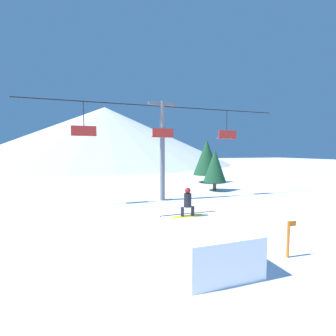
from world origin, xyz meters
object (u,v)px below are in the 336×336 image
snowboarder (188,202)px  pine_tree_near (215,166)px  snow_ramp (206,244)px  trail_marker (289,238)px  distant_skier (163,192)px

snowboarder → pine_tree_near: pine_tree_near is taller
snow_ramp → trail_marker: size_ratio=2.29×
snow_ramp → snowboarder: 1.82m
snowboarder → distant_skier: 10.08m
snowboarder → pine_tree_near: bearing=56.1°
snow_ramp → distant_skier: bearing=81.9°
snow_ramp → pine_tree_near: size_ratio=0.77×
snow_ramp → distant_skier: size_ratio=2.72×
snow_ramp → distant_skier: 11.16m
snow_ramp → snowboarder: (-0.24, 1.23, 1.32)m
snow_ramp → pine_tree_near: 15.85m
pine_tree_near → distant_skier: bearing=-158.9°
snowboarder → snow_ramp: bearing=-78.9°
snowboarder → pine_tree_near: size_ratio=0.31×
pine_tree_near → trail_marker: bearing=-108.6°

